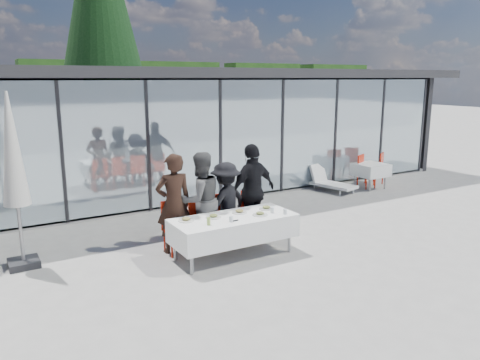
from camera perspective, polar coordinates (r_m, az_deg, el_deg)
name	(u,v)px	position (r m, az deg, el deg)	size (l,w,h in m)	color
ground	(275,258)	(8.62, 4.31, -9.49)	(90.00, 90.00, 0.00)	#989691
pavilion	(188,110)	(16.17, -6.35, 8.53)	(14.80, 8.80, 3.44)	gray
treeline	(7,93)	(34.67, -26.52, 9.42)	(62.50, 2.00, 4.40)	#153310
dining_table	(234,228)	(8.52, -0.80, -5.87)	(2.26, 0.96, 0.75)	white
diner_a	(174,203)	(8.73, -8.07, -2.84)	(0.68, 0.68, 1.87)	black
diner_chair_a	(175,224)	(8.82, -7.95, -5.36)	(0.44, 0.44, 0.97)	red
diner_b	(200,200)	(8.94, -4.84, -2.46)	(0.90, 0.90, 1.85)	#515151
diner_chair_b	(201,220)	(9.03, -4.75, -4.86)	(0.44, 0.44, 0.97)	red
diner_c	(226,202)	(9.21, -1.76, -2.76)	(1.04, 1.04, 1.61)	black
diner_chair_c	(226,216)	(9.27, -1.69, -4.37)	(0.44, 0.44, 0.97)	red
diner_d	(253,191)	(9.48, 1.57, -1.33)	(1.13, 1.13, 1.92)	black
diner_chair_d	(253,211)	(9.58, 1.61, -3.82)	(0.44, 0.44, 0.97)	red
plate_a	(186,220)	(8.27, -6.59, -4.82)	(0.28, 0.28, 0.07)	silver
plate_b	(213,216)	(8.42, -3.26, -4.44)	(0.28, 0.28, 0.07)	silver
plate_c	(239,212)	(8.69, -0.07, -3.87)	(0.28, 0.28, 0.07)	silver
plate_d	(266,208)	(8.95, 3.23, -3.42)	(0.28, 0.28, 0.07)	silver
plate_extra	(260,214)	(8.56, 2.46, -4.15)	(0.28, 0.28, 0.07)	silver
juice_bottle	(209,221)	(8.00, -3.84, -5.05)	(0.06, 0.06, 0.13)	#97B94D
drinking_glasses	(263,214)	(8.49, 2.87, -4.11)	(1.16, 0.27, 0.10)	silver
folded_eyeglasses	(235,221)	(8.21, -0.67, -4.98)	(0.14, 0.03, 0.01)	black
spare_table_right	(370,170)	(14.27, 15.62, 1.20)	(0.86, 0.86, 0.74)	white
spare_chair_a	(364,170)	(14.36, 14.87, 1.24)	(0.58, 0.58, 0.97)	red
spare_chair_b	(377,167)	(14.94, 16.42, 1.56)	(0.61, 0.61, 0.97)	red
market_umbrella	(13,159)	(8.59, -25.94, 2.30)	(0.50, 0.50, 3.00)	black
lounger	(329,181)	(13.82, 10.79, -0.17)	(0.91, 1.44, 0.72)	white
conifer_tree	(100,6)	(20.40, -16.69, 19.70)	(4.00, 4.00, 10.50)	#382316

